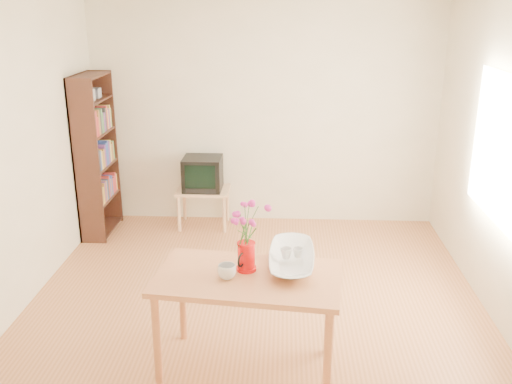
# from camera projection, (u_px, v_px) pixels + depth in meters

# --- Properties ---
(room) EXTENTS (4.50, 4.50, 4.50)m
(room) POSITION_uv_depth(u_px,v_px,m) (258.00, 168.00, 4.45)
(room) COLOR #A9653C
(room) RESTS_ON ground
(table) EXTENTS (1.34, 0.86, 0.75)m
(table) POSITION_uv_depth(u_px,v_px,m) (248.00, 287.00, 3.94)
(table) COLOR #BE6E41
(table) RESTS_ON ground
(tv_stand) EXTENTS (0.60, 0.45, 0.46)m
(tv_stand) POSITION_uv_depth(u_px,v_px,m) (203.00, 195.00, 6.64)
(tv_stand) COLOR tan
(tv_stand) RESTS_ON ground
(bookshelf) EXTENTS (0.28, 0.70, 1.80)m
(bookshelf) POSITION_uv_depth(u_px,v_px,m) (97.00, 161.00, 6.34)
(bookshelf) COLOR black
(bookshelf) RESTS_ON ground
(pitcher) EXTENTS (0.14, 0.21, 0.21)m
(pitcher) POSITION_uv_depth(u_px,v_px,m) (246.00, 257.00, 3.96)
(pitcher) COLOR red
(pitcher) RESTS_ON table
(flowers) EXTENTS (0.24, 0.24, 0.34)m
(flowers) POSITION_uv_depth(u_px,v_px,m) (246.00, 221.00, 3.87)
(flowers) COLOR #F038B3
(flowers) RESTS_ON pitcher
(mug) EXTENTS (0.14, 0.14, 0.10)m
(mug) POSITION_uv_depth(u_px,v_px,m) (227.00, 272.00, 3.86)
(mug) COLOR white
(mug) RESTS_ON table
(bowl) EXTENTS (0.50, 0.50, 0.46)m
(bowl) POSITION_uv_depth(u_px,v_px,m) (292.00, 234.00, 4.02)
(bowl) COLOR white
(bowl) RESTS_ON table
(teacup_a) EXTENTS (0.10, 0.10, 0.07)m
(teacup_a) POSITION_uv_depth(u_px,v_px,m) (286.00, 239.00, 4.04)
(teacup_a) COLOR white
(teacup_a) RESTS_ON bowl
(teacup_b) EXTENTS (0.07, 0.07, 0.06)m
(teacup_b) POSITION_uv_depth(u_px,v_px,m) (298.00, 239.00, 4.05)
(teacup_b) COLOR white
(teacup_b) RESTS_ON bowl
(television) EXTENTS (0.44, 0.41, 0.38)m
(television) POSITION_uv_depth(u_px,v_px,m) (203.00, 173.00, 6.56)
(television) COLOR black
(television) RESTS_ON tv_stand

